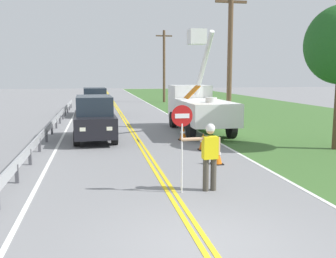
{
  "coord_description": "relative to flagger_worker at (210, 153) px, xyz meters",
  "views": [
    {
      "loc": [
        -1.9,
        -6.37,
        3.12
      ],
      "look_at": [
        0.57,
        6.78,
        1.2
      ],
      "focal_mm": 40.99,
      "sensor_mm": 36.0,
      "label": 1
    }
  ],
  "objects": [
    {
      "name": "centerline_yellow_left",
      "position": [
        -1.13,
        16.72,
        -1.04
      ],
      "size": [
        0.11,
        110.0,
        0.01
      ],
      "primitive_type": "cube",
      "color": "yellow",
      "rests_on": "ground"
    },
    {
      "name": "edge_line_left",
      "position": [
        -4.64,
        16.72,
        -1.04
      ],
      "size": [
        0.12,
        110.0,
        0.01
      ],
      "primitive_type": "cube",
      "color": "silver",
      "rests_on": "ground"
    },
    {
      "name": "oncoming_suv_nearest",
      "position": [
        -3.04,
        8.74,
        0.01
      ],
      "size": [
        2.03,
        4.66,
        2.1
      ],
      "color": "black",
      "rests_on": "ground"
    },
    {
      "name": "stop_sign_paddle",
      "position": [
        -0.77,
        -0.04,
        0.66
      ],
      "size": [
        0.56,
        0.04,
        2.33
      ],
      "color": "silver",
      "rests_on": "ground"
    },
    {
      "name": "utility_pole_near",
      "position": [
        4.5,
        11.17,
        2.97
      ],
      "size": [
        1.8,
        0.28,
        7.66
      ],
      "color": "brown",
      "rests_on": "ground"
    },
    {
      "name": "guardrail_left_shoulder",
      "position": [
        -5.24,
        12.0,
        -0.53
      ],
      "size": [
        0.1,
        32.0,
        0.71
      ],
      "color": "#9EA0A3",
      "rests_on": "ground"
    },
    {
      "name": "traffic_cone_lead",
      "position": [
        1.16,
        2.89,
        -0.71
      ],
      "size": [
        0.4,
        0.4,
        0.7
      ],
      "color": "orange",
      "rests_on": "ground"
    },
    {
      "name": "utility_pole_mid",
      "position": [
        4.58,
        32.75,
        3.07
      ],
      "size": [
        1.8,
        0.28,
        7.88
      ],
      "color": "brown",
      "rests_on": "ground"
    },
    {
      "name": "traffic_cone_tail",
      "position": [
        1.08,
        7.9,
        -0.71
      ],
      "size": [
        0.4,
        0.4,
        0.7
      ],
      "color": "orange",
      "rests_on": "ground"
    },
    {
      "name": "utility_bucket_truck",
      "position": [
        2.53,
        10.62,
        0.37
      ],
      "size": [
        2.67,
        6.81,
        5.53
      ],
      "color": "white",
      "rests_on": "ground"
    },
    {
      "name": "grass_verge_right",
      "position": [
        10.56,
        16.72,
        -1.04
      ],
      "size": [
        16.0,
        110.0,
        0.01
      ],
      "primitive_type": "cube",
      "color": "#3D662D",
      "rests_on": "ground"
    },
    {
      "name": "ground_plane",
      "position": [
        -1.04,
        -3.28,
        -1.05
      ],
      "size": [
        160.0,
        160.0,
        0.0
      ],
      "primitive_type": "plane",
      "color": "gray"
    },
    {
      "name": "centerline_yellow_right",
      "position": [
        -0.95,
        16.72,
        -1.04
      ],
      "size": [
        0.11,
        110.0,
        0.01
      ],
      "primitive_type": "cube",
      "color": "yellow",
      "rests_on": "ground"
    },
    {
      "name": "flagger_worker",
      "position": [
        0.0,
        0.0,
        0.0
      ],
      "size": [
        1.09,
        0.26,
        1.83
      ],
      "color": "#474238",
      "rests_on": "ground"
    },
    {
      "name": "edge_line_right",
      "position": [
        2.56,
        16.72,
        -1.04
      ],
      "size": [
        0.12,
        110.0,
        0.01
      ],
      "primitive_type": "cube",
      "color": "silver",
      "rests_on": "ground"
    },
    {
      "name": "oncoming_suv_second",
      "position": [
        -3.04,
        19.96,
        0.01
      ],
      "size": [
        2.05,
        4.67,
        2.1
      ],
      "color": "black",
      "rests_on": "ground"
    },
    {
      "name": "traffic_cone_mid",
      "position": [
        1.37,
        5.42,
        -0.71
      ],
      "size": [
        0.4,
        0.4,
        0.7
      ],
      "color": "orange",
      "rests_on": "ground"
    }
  ]
}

